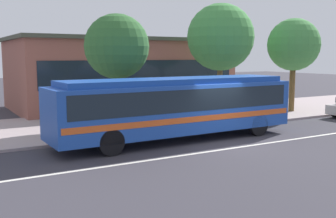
{
  "coord_description": "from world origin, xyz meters",
  "views": [
    {
      "loc": [
        -10.54,
        -13.18,
        3.66
      ],
      "look_at": [
        -1.44,
        2.38,
        1.3
      ],
      "focal_mm": 43.32,
      "sensor_mm": 36.0,
      "label": 1
    }
  ],
  "objects_px": {
    "pedestrian_walking_along_curb": "(133,111)",
    "bus_stop_sign": "(217,94)",
    "street_tree_near_stop": "(117,47)",
    "pedestrian_standing_by_tree": "(129,111)",
    "transit_bus": "(177,104)",
    "street_tree_far_end": "(294,45)",
    "pedestrian_waiting_near_sign": "(147,110)",
    "street_tree_mid_block": "(221,37)"
  },
  "relations": [
    {
      "from": "street_tree_mid_block",
      "to": "bus_stop_sign",
      "type": "bearing_deg",
      "value": -129.61
    },
    {
      "from": "street_tree_near_stop",
      "to": "pedestrian_standing_by_tree",
      "type": "bearing_deg",
      "value": -95.25
    },
    {
      "from": "pedestrian_waiting_near_sign",
      "to": "street_tree_far_end",
      "type": "xyz_separation_m",
      "value": [
        11.26,
        1.39,
        3.25
      ]
    },
    {
      "from": "transit_bus",
      "to": "street_tree_far_end",
      "type": "distance_m",
      "value": 11.88
    },
    {
      "from": "bus_stop_sign",
      "to": "street_tree_mid_block",
      "type": "distance_m",
      "value": 4.64
    },
    {
      "from": "pedestrian_waiting_near_sign",
      "to": "bus_stop_sign",
      "type": "height_order",
      "value": "bus_stop_sign"
    },
    {
      "from": "street_tree_mid_block",
      "to": "street_tree_far_end",
      "type": "relative_size",
      "value": 1.12
    },
    {
      "from": "pedestrian_waiting_near_sign",
      "to": "pedestrian_walking_along_curb",
      "type": "relative_size",
      "value": 1.0
    },
    {
      "from": "transit_bus",
      "to": "bus_stop_sign",
      "type": "relative_size",
      "value": 4.47
    },
    {
      "from": "pedestrian_walking_along_curb",
      "to": "street_tree_far_end",
      "type": "height_order",
      "value": "street_tree_far_end"
    },
    {
      "from": "pedestrian_walking_along_curb",
      "to": "bus_stop_sign",
      "type": "xyz_separation_m",
      "value": [
        4.79,
        -0.14,
        0.61
      ]
    },
    {
      "from": "pedestrian_walking_along_curb",
      "to": "street_tree_near_stop",
      "type": "bearing_deg",
      "value": 90.12
    },
    {
      "from": "pedestrian_walking_along_curb",
      "to": "street_tree_mid_block",
      "type": "distance_m",
      "value": 8.32
    },
    {
      "from": "transit_bus",
      "to": "bus_stop_sign",
      "type": "distance_m",
      "value": 4.14
    },
    {
      "from": "street_tree_near_stop",
      "to": "pedestrian_waiting_near_sign",
      "type": "bearing_deg",
      "value": -61.61
    },
    {
      "from": "transit_bus",
      "to": "pedestrian_walking_along_curb",
      "type": "relative_size",
      "value": 6.56
    },
    {
      "from": "pedestrian_waiting_near_sign",
      "to": "street_tree_near_stop",
      "type": "xyz_separation_m",
      "value": [
        -0.84,
        1.56,
        2.99
      ]
    },
    {
      "from": "bus_stop_sign",
      "to": "street_tree_near_stop",
      "type": "xyz_separation_m",
      "value": [
        -4.79,
        1.86,
        2.38
      ]
    },
    {
      "from": "pedestrian_walking_along_curb",
      "to": "street_tree_mid_block",
      "type": "relative_size",
      "value": 0.26
    },
    {
      "from": "pedestrian_waiting_near_sign",
      "to": "transit_bus",
      "type": "bearing_deg",
      "value": -82.33
    },
    {
      "from": "transit_bus",
      "to": "pedestrian_waiting_near_sign",
      "type": "height_order",
      "value": "transit_bus"
    },
    {
      "from": "pedestrian_walking_along_curb",
      "to": "pedestrian_waiting_near_sign",
      "type": "bearing_deg",
      "value": 11.18
    },
    {
      "from": "street_tree_far_end",
      "to": "pedestrian_waiting_near_sign",
      "type": "bearing_deg",
      "value": -172.95
    },
    {
      "from": "street_tree_near_stop",
      "to": "street_tree_far_end",
      "type": "height_order",
      "value": "street_tree_far_end"
    },
    {
      "from": "pedestrian_waiting_near_sign",
      "to": "street_tree_far_end",
      "type": "distance_m",
      "value": 11.8
    },
    {
      "from": "pedestrian_walking_along_curb",
      "to": "bus_stop_sign",
      "type": "bearing_deg",
      "value": -1.63
    },
    {
      "from": "pedestrian_walking_along_curb",
      "to": "bus_stop_sign",
      "type": "relative_size",
      "value": 0.68
    },
    {
      "from": "pedestrian_standing_by_tree",
      "to": "street_tree_far_end",
      "type": "height_order",
      "value": "street_tree_far_end"
    },
    {
      "from": "pedestrian_waiting_near_sign",
      "to": "street_tree_far_end",
      "type": "bearing_deg",
      "value": 7.05
    },
    {
      "from": "pedestrian_standing_by_tree",
      "to": "street_tree_mid_block",
      "type": "height_order",
      "value": "street_tree_mid_block"
    },
    {
      "from": "street_tree_near_stop",
      "to": "street_tree_mid_block",
      "type": "relative_size",
      "value": 0.84
    },
    {
      "from": "street_tree_mid_block",
      "to": "pedestrian_walking_along_curb",
      "type": "bearing_deg",
      "value": -159.92
    },
    {
      "from": "street_tree_far_end",
      "to": "bus_stop_sign",
      "type": "bearing_deg",
      "value": -166.95
    },
    {
      "from": "transit_bus",
      "to": "street_tree_far_end",
      "type": "height_order",
      "value": "street_tree_far_end"
    },
    {
      "from": "street_tree_near_stop",
      "to": "street_tree_far_end",
      "type": "relative_size",
      "value": 0.95
    },
    {
      "from": "pedestrian_walking_along_curb",
      "to": "pedestrian_standing_by_tree",
      "type": "bearing_deg",
      "value": 172.83
    },
    {
      "from": "transit_bus",
      "to": "street_tree_near_stop",
      "type": "relative_size",
      "value": 1.99
    },
    {
      "from": "pedestrian_standing_by_tree",
      "to": "street_tree_near_stop",
      "type": "distance_m",
      "value": 3.41
    },
    {
      "from": "pedestrian_waiting_near_sign",
      "to": "pedestrian_standing_by_tree",
      "type": "xyz_separation_m",
      "value": [
        -1.0,
        -0.15,
        0.04
      ]
    },
    {
      "from": "transit_bus",
      "to": "street_tree_near_stop",
      "type": "xyz_separation_m",
      "value": [
        -1.15,
        3.82,
        2.52
      ]
    },
    {
      "from": "pedestrian_walking_along_curb",
      "to": "bus_stop_sign",
      "type": "height_order",
      "value": "bus_stop_sign"
    },
    {
      "from": "pedestrian_waiting_near_sign",
      "to": "street_tree_mid_block",
      "type": "distance_m",
      "value": 7.57
    }
  ]
}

